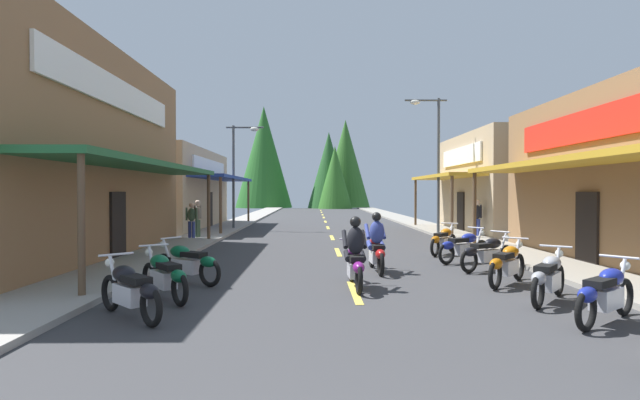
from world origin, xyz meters
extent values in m
cube|color=#38383A|center=(0.00, 24.15, -0.05)|extent=(9.72, 78.29, 0.10)
cube|color=#9E9991|center=(-5.88, 24.15, 0.06)|extent=(2.04, 78.29, 0.12)
cube|color=gray|center=(5.88, 24.15, 0.06)|extent=(2.04, 78.29, 0.12)
cube|color=#E0C64C|center=(0.00, 8.66, 0.01)|extent=(0.16, 2.40, 0.01)
cube|color=#E0C64C|center=(0.00, 15.59, 0.01)|extent=(0.16, 2.40, 0.01)
cube|color=#E0C64C|center=(0.00, 21.13, 0.01)|extent=(0.16, 2.40, 0.01)
cube|color=#E0C64C|center=(0.00, 27.56, 0.01)|extent=(0.16, 2.40, 0.01)
cube|color=#E0C64C|center=(0.00, 33.58, 0.01)|extent=(0.16, 2.40, 0.01)
cube|color=#E0C64C|center=(0.00, 39.25, 0.01)|extent=(0.16, 2.40, 0.01)
cube|color=#E0C64C|center=(0.00, 44.28, 0.01)|extent=(0.16, 2.40, 0.01)
cube|color=#E0C64C|center=(0.00, 50.10, 0.01)|extent=(0.16, 2.40, 0.01)
cube|color=#E0C64C|center=(0.00, 55.34, 0.01)|extent=(0.16, 2.40, 0.01)
cube|color=olive|center=(-10.10, 13.69, 3.28)|extent=(6.41, 13.34, 6.56)
cube|color=#236033|center=(-5.99, 13.69, 2.90)|extent=(1.80, 12.01, 0.16)
cylinder|color=brown|center=(-5.29, 7.88, 1.41)|extent=(0.14, 0.14, 2.82)
cylinder|color=brown|center=(-5.29, 19.49, 1.41)|extent=(0.14, 0.14, 2.82)
cube|color=white|center=(-6.83, 13.69, 5.12)|extent=(0.10, 9.34, 0.90)
cube|color=black|center=(-6.85, 13.69, 1.05)|extent=(0.08, 1.10, 2.10)
cube|color=tan|center=(-10.58, 27.34, 2.25)|extent=(7.38, 11.82, 4.51)
cube|color=navy|center=(-5.99, 27.34, 2.90)|extent=(1.80, 10.63, 0.16)
cylinder|color=brown|center=(-5.29, 22.22, 1.41)|extent=(0.14, 0.14, 2.82)
cylinder|color=brown|center=(-5.29, 32.46, 1.41)|extent=(0.14, 0.14, 2.82)
cube|color=white|center=(-6.83, 27.34, 3.52)|extent=(0.10, 8.27, 0.90)
cube|color=black|center=(-6.85, 27.34, 1.05)|extent=(0.08, 1.10, 2.10)
cube|color=gold|center=(5.99, 12.25, 2.90)|extent=(1.80, 10.42, 0.16)
cylinder|color=brown|center=(5.29, 17.25, 1.41)|extent=(0.14, 0.14, 2.82)
cube|color=red|center=(6.83, 12.25, 3.96)|extent=(0.10, 8.10, 0.90)
cube|color=black|center=(6.85, 12.25, 1.05)|extent=(0.08, 1.10, 2.10)
cube|color=tan|center=(10.41, 24.30, 2.55)|extent=(7.03, 9.21, 5.11)
cube|color=gold|center=(5.99, 24.30, 2.90)|extent=(1.80, 8.29, 0.16)
cylinder|color=brown|center=(5.29, 20.35, 1.41)|extent=(0.14, 0.14, 2.82)
cylinder|color=brown|center=(5.29, 28.24, 1.41)|extent=(0.14, 0.14, 2.82)
cube|color=white|center=(6.83, 24.30, 3.98)|extent=(0.10, 6.45, 0.90)
cube|color=black|center=(6.85, 24.30, 1.05)|extent=(0.08, 1.10, 2.10)
cylinder|color=#474C51|center=(-5.26, 25.89, 2.88)|extent=(0.14, 0.14, 5.76)
cylinder|color=#474C51|center=(-4.63, 25.89, 5.66)|extent=(2.06, 0.10, 0.10)
ellipsoid|color=silver|center=(-4.10, 25.89, 5.56)|extent=(0.50, 0.30, 0.24)
cylinder|color=#474C51|center=(5.26, 22.63, 3.34)|extent=(0.14, 0.14, 6.67)
cylinder|color=#474C51|center=(4.63, 22.63, 6.57)|extent=(2.06, 0.10, 0.10)
ellipsoid|color=silver|center=(4.10, 22.63, 6.47)|extent=(0.50, 0.30, 0.24)
torus|color=black|center=(4.38, 6.60, 0.32)|extent=(0.56, 0.48, 0.64)
torus|color=black|center=(3.21, 5.66, 0.32)|extent=(0.56, 0.48, 0.64)
cube|color=silver|center=(3.79, 6.13, 0.40)|extent=(0.72, 0.66, 0.32)
ellipsoid|color=navy|center=(3.95, 6.26, 0.72)|extent=(0.64, 0.60, 0.28)
cube|color=black|center=(3.60, 5.98, 0.68)|extent=(0.64, 0.59, 0.12)
ellipsoid|color=navy|center=(3.25, 5.69, 0.55)|extent=(0.49, 0.46, 0.24)
cylinder|color=silver|center=(4.28, 6.52, 0.65)|extent=(0.33, 0.28, 0.71)
cylinder|color=silver|center=(4.18, 6.45, 1.02)|extent=(0.41, 0.49, 0.04)
sphere|color=white|center=(4.40, 6.62, 0.85)|extent=(0.16, 0.16, 0.16)
torus|color=black|center=(4.08, 8.26, 0.32)|extent=(0.48, 0.56, 0.64)
torus|color=black|center=(3.14, 7.09, 0.32)|extent=(0.48, 0.56, 0.64)
cube|color=silver|center=(3.61, 7.67, 0.40)|extent=(0.66, 0.72, 0.32)
ellipsoid|color=#99999E|center=(3.74, 7.83, 0.72)|extent=(0.60, 0.64, 0.28)
cube|color=black|center=(3.45, 7.48, 0.68)|extent=(0.60, 0.64, 0.12)
ellipsoid|color=#99999E|center=(3.17, 7.13, 0.55)|extent=(0.46, 0.49, 0.24)
cylinder|color=silver|center=(4.00, 8.16, 0.65)|extent=(0.28, 0.33, 0.71)
cylinder|color=silver|center=(3.92, 8.06, 1.02)|extent=(0.49, 0.41, 0.04)
sphere|color=white|center=(4.10, 8.28, 0.85)|extent=(0.16, 0.16, 0.16)
torus|color=black|center=(4.00, 10.03, 0.32)|extent=(0.49, 0.55, 0.64)
torus|color=black|center=(3.03, 8.89, 0.32)|extent=(0.49, 0.55, 0.64)
cube|color=silver|center=(3.52, 9.46, 0.40)|extent=(0.67, 0.71, 0.32)
ellipsoid|color=#BF660C|center=(3.65, 9.61, 0.72)|extent=(0.61, 0.63, 0.28)
cube|color=black|center=(3.35, 9.27, 0.68)|extent=(0.60, 0.64, 0.12)
ellipsoid|color=#BF660C|center=(3.06, 8.92, 0.55)|extent=(0.47, 0.49, 0.24)
cylinder|color=silver|center=(3.92, 9.93, 0.65)|extent=(0.29, 0.32, 0.71)
cylinder|color=silver|center=(3.84, 9.84, 1.02)|extent=(0.48, 0.42, 0.04)
sphere|color=white|center=(4.02, 10.05, 0.85)|extent=(0.16, 0.16, 0.16)
torus|color=black|center=(4.41, 11.88, 0.32)|extent=(0.59, 0.43, 0.64)
torus|color=black|center=(3.15, 11.07, 0.32)|extent=(0.59, 0.43, 0.64)
cube|color=silver|center=(3.78, 11.47, 0.40)|extent=(0.74, 0.61, 0.32)
ellipsoid|color=black|center=(3.95, 11.58, 0.72)|extent=(0.64, 0.57, 0.28)
cube|color=black|center=(3.57, 11.34, 0.68)|extent=(0.66, 0.56, 0.12)
ellipsoid|color=black|center=(3.19, 11.10, 0.55)|extent=(0.50, 0.44, 0.24)
cylinder|color=silver|center=(4.30, 11.81, 0.65)|extent=(0.34, 0.25, 0.71)
cylinder|color=silver|center=(4.20, 11.74, 1.02)|extent=(0.36, 0.53, 0.04)
sphere|color=white|center=(4.44, 11.90, 0.85)|extent=(0.16, 0.16, 0.16)
torus|color=black|center=(4.26, 13.39, 0.32)|extent=(0.60, 0.42, 0.64)
torus|color=black|center=(2.98, 12.60, 0.32)|extent=(0.60, 0.42, 0.64)
cube|color=silver|center=(3.62, 13.00, 0.40)|extent=(0.74, 0.61, 0.32)
ellipsoid|color=navy|center=(3.79, 13.10, 0.72)|extent=(0.64, 0.57, 0.28)
cube|color=black|center=(3.41, 12.87, 0.68)|extent=(0.66, 0.55, 0.12)
ellipsoid|color=navy|center=(3.02, 12.63, 0.55)|extent=(0.50, 0.44, 0.24)
cylinder|color=silver|center=(4.14, 13.33, 0.65)|extent=(0.35, 0.25, 0.71)
cylinder|color=silver|center=(4.04, 13.26, 1.02)|extent=(0.35, 0.53, 0.04)
sphere|color=white|center=(4.28, 13.41, 0.85)|extent=(0.16, 0.16, 0.16)
torus|color=black|center=(3.97, 15.58, 0.32)|extent=(0.46, 0.57, 0.64)
torus|color=black|center=(3.08, 14.38, 0.32)|extent=(0.46, 0.57, 0.64)
cube|color=silver|center=(3.53, 14.98, 0.40)|extent=(0.64, 0.73, 0.32)
ellipsoid|color=#BF660C|center=(3.65, 15.14, 0.72)|extent=(0.59, 0.64, 0.28)
cube|color=black|center=(3.38, 14.78, 0.68)|extent=(0.58, 0.65, 0.12)
ellipsoid|color=#BF660C|center=(3.11, 14.42, 0.55)|extent=(0.45, 0.50, 0.24)
cylinder|color=silver|center=(3.90, 15.48, 0.65)|extent=(0.27, 0.33, 0.71)
cylinder|color=silver|center=(3.82, 15.38, 1.02)|extent=(0.51, 0.39, 0.04)
sphere|color=white|center=(3.99, 15.61, 0.85)|extent=(0.16, 0.16, 0.16)
torus|color=black|center=(-4.42, 7.07, 0.32)|extent=(0.52, 0.53, 0.64)
torus|color=black|center=(-3.37, 6.00, 0.32)|extent=(0.52, 0.53, 0.64)
cube|color=silver|center=(-3.89, 6.54, 0.40)|extent=(0.69, 0.70, 0.32)
ellipsoid|color=black|center=(-4.03, 6.68, 0.72)|extent=(0.62, 0.62, 0.28)
cube|color=black|center=(-3.72, 6.36, 0.68)|extent=(0.62, 0.62, 0.12)
ellipsoid|color=black|center=(-3.40, 6.04, 0.55)|extent=(0.48, 0.48, 0.24)
cylinder|color=silver|center=(-4.33, 6.98, 0.65)|extent=(0.30, 0.31, 0.71)
cylinder|color=silver|center=(-4.24, 6.89, 1.02)|extent=(0.46, 0.45, 0.04)
sphere|color=white|center=(-4.44, 7.09, 0.85)|extent=(0.16, 0.16, 0.16)
torus|color=black|center=(-4.23, 8.58, 0.32)|extent=(0.48, 0.56, 0.64)
torus|color=black|center=(-3.30, 7.40, 0.32)|extent=(0.48, 0.56, 0.64)
cube|color=silver|center=(-3.76, 7.99, 0.40)|extent=(0.65, 0.72, 0.32)
ellipsoid|color=#0C5933|center=(-3.89, 8.15, 0.72)|extent=(0.60, 0.64, 0.28)
cube|color=black|center=(-3.61, 7.79, 0.68)|extent=(0.59, 0.64, 0.12)
ellipsoid|color=#0C5933|center=(-3.33, 7.44, 0.55)|extent=(0.46, 0.49, 0.24)
cylinder|color=silver|center=(-4.15, 8.48, 0.65)|extent=(0.28, 0.33, 0.71)
cylinder|color=silver|center=(-4.07, 8.38, 1.02)|extent=(0.49, 0.40, 0.04)
sphere|color=white|center=(-4.25, 8.60, 0.85)|extent=(0.16, 0.16, 0.16)
torus|color=black|center=(-4.39, 10.12, 0.32)|extent=(0.59, 0.44, 0.64)
torus|color=black|center=(-3.14, 9.30, 0.32)|extent=(0.59, 0.44, 0.64)
cube|color=silver|center=(-3.77, 9.71, 0.40)|extent=(0.74, 0.62, 0.32)
ellipsoid|color=#0C5933|center=(-3.93, 9.82, 0.72)|extent=(0.64, 0.58, 0.28)
cube|color=black|center=(-3.56, 9.57, 0.68)|extent=(0.65, 0.56, 0.12)
ellipsoid|color=#0C5933|center=(-3.18, 9.32, 0.55)|extent=(0.50, 0.44, 0.24)
cylinder|color=silver|center=(-4.28, 10.05, 0.65)|extent=(0.34, 0.25, 0.71)
cylinder|color=silver|center=(-4.18, 9.98, 1.02)|extent=(0.36, 0.52, 0.04)
sphere|color=white|center=(-4.42, 10.14, 0.85)|extent=(0.16, 0.16, 0.16)
torus|color=black|center=(0.02, 9.89, 0.32)|extent=(0.12, 0.64, 0.64)
torus|color=black|center=(0.07, 8.40, 0.32)|extent=(0.12, 0.64, 0.64)
cube|color=silver|center=(0.05, 9.15, 0.40)|extent=(0.30, 0.71, 0.32)
ellipsoid|color=#721972|center=(0.04, 9.35, 0.72)|extent=(0.34, 0.57, 0.28)
cube|color=black|center=(0.05, 8.90, 0.68)|extent=(0.30, 0.61, 0.12)
ellipsoid|color=#721972|center=(0.07, 8.45, 0.55)|extent=(0.25, 0.45, 0.24)
cylinder|color=silver|center=(0.03, 9.77, 0.65)|extent=(0.07, 0.37, 0.71)
cylinder|color=silver|center=(0.03, 9.65, 1.02)|extent=(0.60, 0.06, 0.04)
sphere|color=white|center=(0.02, 9.92, 0.85)|extent=(0.16, 0.16, 0.16)
ellipsoid|color=black|center=(0.05, 9.00, 1.05)|extent=(0.39, 0.39, 0.64)
sphere|color=black|center=(0.05, 9.05, 1.45)|extent=(0.24, 0.24, 0.24)
cylinder|color=black|center=(-0.12, 9.16, 0.70)|extent=(0.15, 0.43, 0.24)
cylinder|color=black|center=(-0.17, 9.29, 1.05)|extent=(0.11, 0.51, 0.40)
cylinder|color=black|center=(0.20, 9.17, 0.70)|extent=(0.15, 0.43, 0.24)
cylinder|color=black|center=(0.25, 9.30, 1.05)|extent=(0.11, 0.51, 0.40)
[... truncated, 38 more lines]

